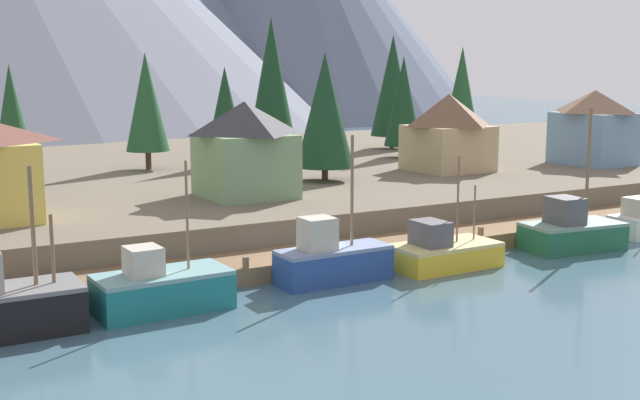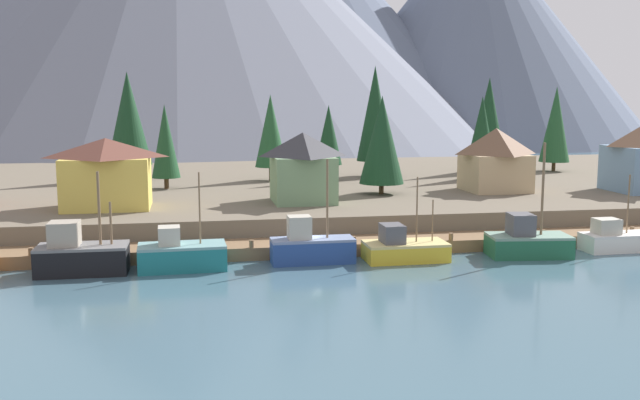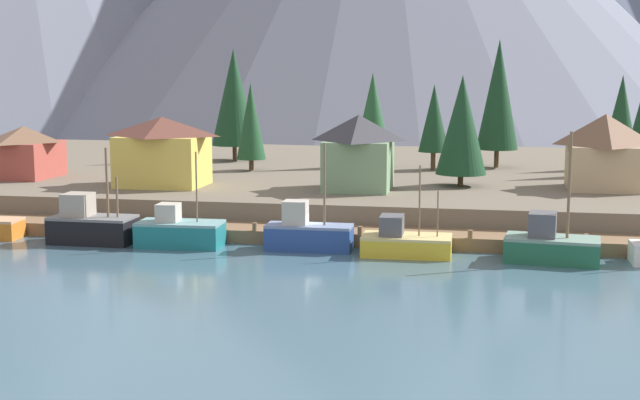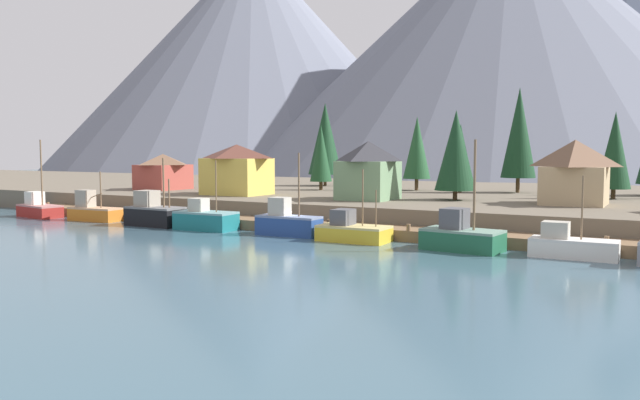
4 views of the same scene
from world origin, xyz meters
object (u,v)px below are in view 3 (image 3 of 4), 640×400
object	(u,v)px
conifer_far_left	(621,120)
conifer_back_right	(234,97)
fishing_boat_teal	(179,232)
conifer_mid_right	(434,118)
conifer_near_right	(373,113)
fishing_boat_black	(91,226)
conifer_near_left	(251,121)
house_tan	(605,151)
conifer_mid_left	(498,95)
fishing_boat_green	(551,245)
conifer_back_left	(462,125)
house_yellow	(162,151)
house_red	(25,151)
house_green	(358,152)
fishing_boat_yellow	(405,242)
fishing_boat_blue	(307,233)

from	to	relation	value
conifer_far_left	conifer_back_right	bearing A→B (deg)	170.50
fishing_boat_teal	conifer_mid_right	size ratio (longest dim) A/B	0.79
conifer_near_right	conifer_back_right	size ratio (longest dim) A/B	0.79
fishing_boat_black	conifer_near_left	xyz separation A→B (m)	(5.14, 27.41, 6.34)
house_tan	conifer_mid_left	size ratio (longest dim) A/B	0.48
conifer_mid_left	fishing_boat_green	bearing A→B (deg)	-84.76
conifer_near_right	conifer_mid_right	xyz separation A→B (m)	(6.67, -1.72, -0.47)
conifer_near_left	conifer_back_left	distance (m)	23.46
house_tan	conifer_back_right	world-z (taller)	conifer_back_right
conifer_near_right	conifer_mid_right	bearing A→B (deg)	-14.43
house_tan	conifer_near_right	size ratio (longest dim) A/B	0.65
fishing_boat_teal	house_yellow	distance (m)	16.38
conifer_mid_left	conifer_mid_right	xyz separation A→B (m)	(-6.59, -3.88, -2.41)
house_red	conifer_mid_right	bearing A→B (deg)	19.34
fishing_boat_teal	conifer_near_left	xyz separation A→B (m)	(-1.89, 27.43, 6.58)
fishing_boat_teal	house_red	bearing A→B (deg)	139.58
conifer_back_left	fishing_boat_green	bearing A→B (deg)	-71.12
fishing_boat_black	fishing_boat_green	size ratio (longest dim) A/B	0.81
house_green	house_yellow	distance (m)	17.89
house_green	house_tan	distance (m)	21.72
house_tan	house_yellow	bearing A→B (deg)	-172.62
fishing_boat_yellow	house_yellow	distance (m)	27.79
fishing_boat_black	conifer_far_left	distance (m)	52.31
house_tan	conifer_mid_right	bearing A→B (deg)	142.48
fishing_boat_yellow	conifer_mid_left	bearing A→B (deg)	78.71
fishing_boat_teal	fishing_boat_green	bearing A→B (deg)	-2.66
conifer_back_right	conifer_far_left	xyz separation A→B (m)	(41.82, -7.00, -1.77)
house_yellow	fishing_boat_black	bearing A→B (deg)	-91.59
house_green	house_red	bearing A→B (deg)	175.37
house_tan	conifer_near_right	distance (m)	26.37
conifer_near_right	house_red	bearing A→B (deg)	-154.53
house_red	conifer_back_right	world-z (taller)	conifer_back_right
fishing_boat_green	conifer_mid_left	size ratio (longest dim) A/B	0.65
fishing_boat_teal	house_red	world-z (taller)	house_red
fishing_boat_blue	house_tan	xyz separation A→B (m)	(22.93, 18.86, 4.69)
fishing_boat_yellow	conifer_mid_right	bearing A→B (deg)	89.26
house_tan	conifer_back_right	bearing A→B (deg)	155.69
conifer_mid_left	conifer_back_right	world-z (taller)	conifer_mid_left
fishing_boat_teal	conifer_mid_right	distance (m)	36.25
conifer_near_left	conifer_back_left	world-z (taller)	conifer_back_left
conifer_back_left	fishing_boat_blue	bearing A→B (deg)	-119.25
fishing_boat_black	fishing_boat_teal	world-z (taller)	fishing_boat_black
conifer_near_left	conifer_mid_left	distance (m)	26.64
conifer_near_right	conifer_mid_left	size ratio (longest dim) A/B	0.74
house_red	conifer_mid_left	xyz separation A→B (m)	(45.63, 17.58, 5.27)
fishing_boat_yellow	house_tan	distance (m)	25.47
conifer_near_left	conifer_mid_right	bearing A→B (deg)	11.85
house_yellow	fishing_boat_green	bearing A→B (deg)	-23.65
fishing_boat_yellow	house_red	world-z (taller)	house_red
fishing_boat_black	conifer_mid_right	distance (m)	39.94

